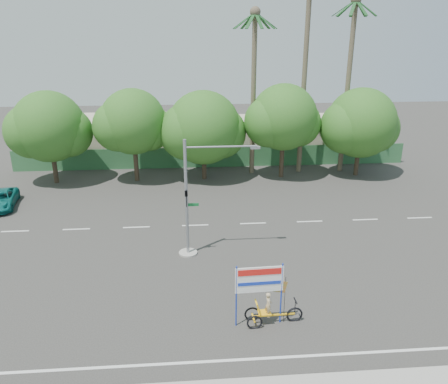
{
  "coord_description": "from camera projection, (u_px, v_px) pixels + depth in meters",
  "views": [
    {
      "loc": [
        -2.19,
        -19.34,
        12.59
      ],
      "look_at": [
        -0.26,
        5.01,
        3.5
      ],
      "focal_mm": 35.0,
      "sensor_mm": 36.0,
      "label": 1
    }
  ],
  "objects": [
    {
      "name": "building_left",
      "position": [
        115.0,
        138.0,
        45.47
      ],
      "size": [
        12.0,
        8.0,
        4.0
      ],
      "primitive_type": "cube",
      "color": "beige",
      "rests_on": "ground"
    },
    {
      "name": "palm_short",
      "position": [
        254.0,
        76.0,
        38.01
      ],
      "size": [
        3.73,
        3.79,
        14.45
      ],
      "color": "#70604C",
      "rests_on": "ground"
    },
    {
      "name": "building_right",
      "position": [
        285.0,
        137.0,
        46.88
      ],
      "size": [
        14.0,
        8.0,
        3.6
      ],
      "primitive_type": "cube",
      "color": "beige",
      "rests_on": "ground"
    },
    {
      "name": "trike_billboard",
      "position": [
        265.0,
        300.0,
        19.52
      ],
      "size": [
        3.15,
        0.74,
        3.1
      ],
      "rotation": [
        0.0,
        0.0,
        0.04
      ],
      "color": "black",
      "rests_on": "ground"
    },
    {
      "name": "palm_mid",
      "position": [
        349.0,
        68.0,
        38.45
      ],
      "size": [
        3.73,
        3.79,
        15.45
      ],
      "color": "#70604C",
      "rests_on": "ground"
    },
    {
      "name": "tree_far_left",
      "position": [
        49.0,
        129.0,
        36.74
      ],
      "size": [
        7.14,
        6.0,
        7.96
      ],
      "color": "#473828",
      "rests_on": "ground"
    },
    {
      "name": "fence",
      "position": [
        213.0,
        157.0,
        42.36
      ],
      "size": [
        38.0,
        0.08,
        2.0
      ],
      "primitive_type": "cube",
      "color": "#336B3D",
      "rests_on": "ground"
    },
    {
      "name": "tree_center",
      "position": [
        203.0,
        130.0,
        37.81
      ],
      "size": [
        7.62,
        6.4,
        7.85
      ],
      "color": "#473828",
      "rests_on": "ground"
    },
    {
      "name": "pickup_truck",
      "position": [
        1.0,
        200.0,
        32.81
      ],
      "size": [
        2.75,
        4.69,
        1.23
      ],
      "primitive_type": "imported",
      "rotation": [
        0.0,
        0.0,
        0.17
      ],
      "color": "#0E6863",
      "rests_on": "ground"
    },
    {
      "name": "tree_far_right",
      "position": [
        360.0,
        125.0,
        38.78
      ],
      "size": [
        7.38,
        6.2,
        7.94
      ],
      "color": "#473828",
      "rests_on": "ground"
    },
    {
      "name": "tree_right",
      "position": [
        283.0,
        120.0,
        38.06
      ],
      "size": [
        6.9,
        5.8,
        8.36
      ],
      "color": "#473828",
      "rests_on": "ground"
    },
    {
      "name": "palm_tall",
      "position": [
        306.0,
        56.0,
        37.79
      ],
      "size": [
        3.73,
        3.79,
        17.45
      ],
      "color": "#70604C",
      "rests_on": "ground"
    },
    {
      "name": "ground",
      "position": [
        237.0,
        289.0,
        22.62
      ],
      "size": [
        120.0,
        120.0,
        0.0
      ],
      "primitive_type": "plane",
      "color": "#33302D",
      "rests_on": "ground"
    },
    {
      "name": "traffic_signal",
      "position": [
        192.0,
        209.0,
        25.16
      ],
      "size": [
        4.72,
        1.1,
        7.0
      ],
      "color": "gray",
      "rests_on": "ground"
    },
    {
      "name": "tree_left",
      "position": [
        133.0,
        124.0,
        37.15
      ],
      "size": [
        6.66,
        5.6,
        8.07
      ],
      "color": "#473828",
      "rests_on": "ground"
    }
  ]
}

